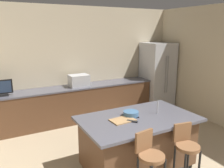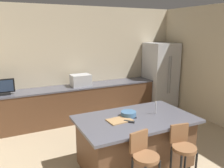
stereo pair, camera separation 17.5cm
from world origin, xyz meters
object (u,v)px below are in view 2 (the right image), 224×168
object	(u,v)px
fruit_bowl	(128,114)
bar_stool_right	(182,153)
cell_phone	(134,117)
refrigerator	(160,76)
bar_stool_left	(144,163)
tv_remote	(129,121)
kitchen_island	(135,143)
microwave	(81,80)
tv_monitor	(3,88)
cutting_board	(120,120)

from	to	relation	value
fruit_bowl	bar_stool_right	bearing A→B (deg)	-63.37
cell_phone	fruit_bowl	bearing A→B (deg)	155.32
refrigerator	bar_stool_left	size ratio (longest dim) A/B	1.91
fruit_bowl	tv_remote	bearing A→B (deg)	-116.84
cell_phone	kitchen_island	bearing A→B (deg)	-60.92
kitchen_island	bar_stool_left	distance (m)	0.81
cell_phone	tv_remote	bearing A→B (deg)	-119.22
microwave	tv_monitor	size ratio (longest dim) A/B	0.97
microwave	bar_stool_left	xyz separation A→B (m)	(-0.23, -3.22, -0.44)
kitchen_island	bar_stool_right	distance (m)	0.81
microwave	tv_remote	world-z (taller)	microwave
kitchen_island	bar_stool_left	xyz separation A→B (m)	(-0.32, -0.73, 0.14)
fruit_bowl	tv_remote	xyz separation A→B (m)	(-0.11, -0.22, -0.03)
refrigerator	microwave	distance (m)	2.43
tv_monitor	bar_stool_right	xyz separation A→B (m)	(2.23, -3.15, -0.48)
bar_stool_right	cell_phone	xyz separation A→B (m)	(-0.35, 0.77, 0.33)
kitchen_island	cutting_board	distance (m)	0.54
microwave	tv_monitor	xyz separation A→B (m)	(-1.79, -0.05, 0.02)
microwave	tv_monitor	bearing A→B (deg)	-178.34
tv_monitor	cutting_board	bearing A→B (deg)	-56.72
tv_monitor	bar_stool_left	size ratio (longest dim) A/B	0.49
bar_stool_right	cutting_board	world-z (taller)	bar_stool_right
tv_remote	bar_stool_left	bearing A→B (deg)	-142.80
cell_phone	tv_remote	distance (m)	0.23
bar_stool_right	tv_remote	size ratio (longest dim) A/B	5.70
bar_stool_left	bar_stool_right	xyz separation A→B (m)	(0.66, 0.01, -0.03)
bar_stool_left	fruit_bowl	world-z (taller)	bar_stool_left
tv_monitor	tv_remote	bearing A→B (deg)	-56.17
kitchen_island	fruit_bowl	world-z (taller)	fruit_bowl
kitchen_island	cell_phone	bearing A→B (deg)	100.87
bar_stool_right	refrigerator	bearing A→B (deg)	66.27
tv_monitor	bar_stool_left	distance (m)	3.56
bar_stool_left	cutting_board	xyz separation A→B (m)	(0.03, 0.74, 0.31)
kitchen_island	refrigerator	bearing A→B (deg)	45.82
bar_stool_left	bar_stool_right	size ratio (longest dim) A/B	1.04
cell_phone	cutting_board	xyz separation A→B (m)	(-0.28, -0.05, 0.01)
kitchen_island	tv_remote	bearing A→B (deg)	-149.85
bar_stool_right	fruit_bowl	size ratio (longest dim) A/B	3.88
kitchen_island	tv_monitor	size ratio (longest dim) A/B	3.79
kitchen_island	tv_monitor	xyz separation A→B (m)	(-1.88, 2.43, 0.60)
tv_monitor	tv_remote	size ratio (longest dim) A/B	2.92
microwave	fruit_bowl	size ratio (longest dim) A/B	1.92
kitchen_island	cell_phone	xyz separation A→B (m)	(-0.01, 0.05, 0.45)
tv_monitor	cell_phone	world-z (taller)	tv_monitor
kitchen_island	cell_phone	distance (m)	0.45
kitchen_island	microwave	xyz separation A→B (m)	(-0.09, 2.48, 0.58)
refrigerator	bar_stool_right	bearing A→B (deg)	-122.50
kitchen_island	cell_phone	size ratio (longest dim) A/B	12.53
fruit_bowl	cutting_board	size ratio (longest dim) A/B	0.67
tv_monitor	cell_phone	xyz separation A→B (m)	(1.87, -2.38, -0.15)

